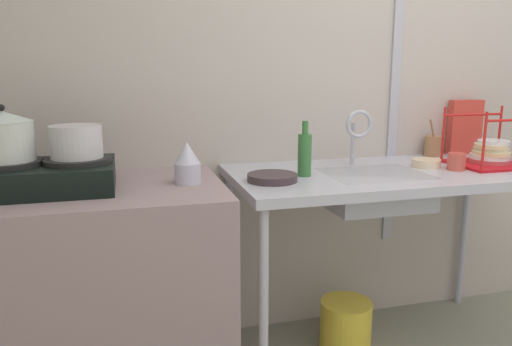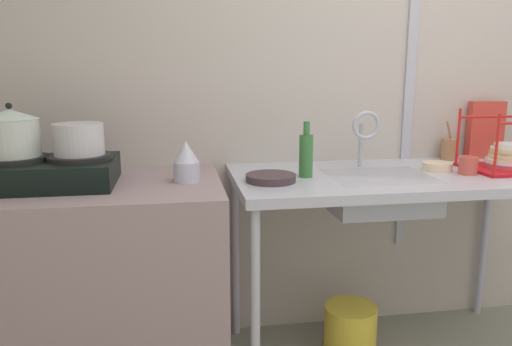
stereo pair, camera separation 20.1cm
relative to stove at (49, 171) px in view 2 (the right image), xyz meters
name	(u,v)px [view 2 (the right image)]	position (x,y,z in m)	size (l,w,h in m)	color
wall_back	(416,54)	(1.68, 0.39, 0.46)	(5.52, 0.10, 2.77)	#B9B0A6
wall_metal_strip	(414,24)	(1.63, 0.33, 0.60)	(0.05, 0.01, 2.22)	#B0B2BF
counter_concrete	(70,289)	(0.04, 0.00, -0.49)	(1.24, 0.68, 0.87)	gray
counter_sink	(395,187)	(1.43, 0.00, -0.12)	(1.42, 0.68, 0.87)	#B0B2BF
stove	(49,171)	(0.00, 0.00, 0.00)	(0.50, 0.37, 0.12)	black
pot_on_left_burner	(11,133)	(-0.12, 0.00, 0.15)	(0.20, 0.20, 0.20)	silver
pot_on_right_burner	(79,139)	(0.12, 0.00, 0.12)	(0.19, 0.19, 0.12)	silver
percolator	(186,162)	(0.53, -0.02, 0.02)	(0.10, 0.10, 0.16)	silver
sink_basin	(378,192)	(1.34, -0.04, -0.13)	(0.43, 0.35, 0.15)	#B0B2BF
faucet	(365,130)	(1.33, 0.12, 0.12)	(0.13, 0.08, 0.26)	#B0B2BF
frying_pan	(271,178)	(0.86, -0.07, -0.04)	(0.20, 0.20, 0.03)	#3D2E33
dish_rack	(508,159)	(1.95, -0.02, 0.00)	(0.35, 0.30, 0.27)	red
cup_by_rack	(468,165)	(1.72, -0.07, -0.02)	(0.08, 0.08, 0.08)	#C94E41
small_bowl_on_drainboard	(437,166)	(1.64, 0.03, -0.04)	(0.13, 0.13, 0.04)	beige
bottle_by_sink	(306,154)	(1.02, -0.01, 0.04)	(0.06, 0.06, 0.23)	#367338
cereal_box	(485,130)	(2.04, 0.29, 0.09)	(0.18, 0.05, 0.29)	#CD3E32
utensil_jar	(449,149)	(1.84, 0.28, 0.00)	(0.08, 0.08, 0.19)	#A3724B
bucket_on_floor	(350,330)	(1.26, 0.03, -0.81)	(0.24, 0.24, 0.24)	yellow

